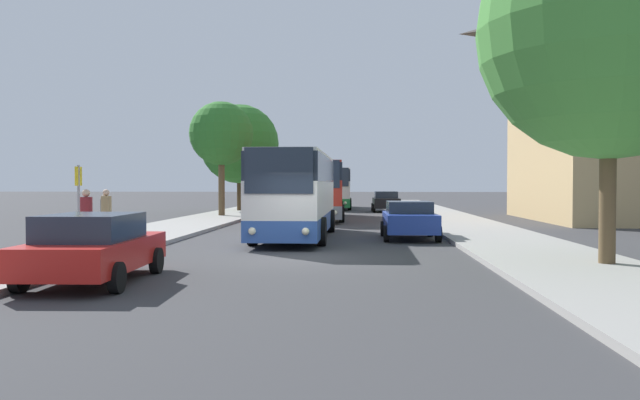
# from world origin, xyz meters

# --- Properties ---
(ground_plane) EXTENTS (300.00, 300.00, 0.00)m
(ground_plane) POSITION_xyz_m (0.00, 0.00, 0.00)
(ground_plane) COLOR #38383A
(ground_plane) RESTS_ON ground
(sidewalk_left) EXTENTS (4.00, 120.00, 0.15)m
(sidewalk_left) POSITION_xyz_m (-7.00, 0.00, 0.07)
(sidewalk_left) COLOR gray
(sidewalk_left) RESTS_ON ground_plane
(sidewalk_right) EXTENTS (4.00, 120.00, 0.15)m
(sidewalk_right) POSITION_xyz_m (7.00, 0.00, 0.07)
(sidewalk_right) COLOR gray
(sidewalk_right) RESTS_ON ground_plane
(bus_front) EXTENTS (2.75, 10.34, 3.30)m
(bus_front) POSITION_xyz_m (-0.74, 6.70, 1.76)
(bus_front) COLOR #2D519E
(bus_front) RESTS_ON ground_plane
(bus_middle) EXTENTS (3.06, 11.83, 3.39)m
(bus_middle) POSITION_xyz_m (-0.62, 20.21, 1.81)
(bus_middle) COLOR gray
(bus_middle) RESTS_ON ground_plane
(bus_rear) EXTENTS (3.10, 11.18, 3.41)m
(bus_rear) POSITION_xyz_m (-0.47, 36.08, 1.82)
(bus_rear) COLOR #238942
(bus_rear) RESTS_ON ground_plane
(parked_car_left_curb) EXTENTS (2.26, 4.47, 1.49)m
(parked_car_left_curb) POSITION_xyz_m (-3.99, -4.60, 0.78)
(parked_car_left_curb) COLOR red
(parked_car_left_curb) RESTS_ON ground_plane
(parked_car_right_near) EXTENTS (2.13, 4.03, 1.46)m
(parked_car_right_near) POSITION_xyz_m (3.66, 6.57, 0.77)
(parked_car_right_near) COLOR #233D9E
(parked_car_right_near) RESTS_ON ground_plane
(parked_car_right_far) EXTENTS (2.20, 4.27, 1.56)m
(parked_car_right_far) POSITION_xyz_m (3.74, 30.24, 0.81)
(parked_car_right_far) COLOR black
(parked_car_right_far) RESTS_ON ground_plane
(bus_stop_sign) EXTENTS (0.08, 0.45, 2.58)m
(bus_stop_sign) POSITION_xyz_m (-7.13, 1.46, 1.75)
(bus_stop_sign) COLOR gray
(bus_stop_sign) RESTS_ON sidewalk_left
(pedestrian_waiting_near) EXTENTS (0.36, 0.36, 1.82)m
(pedestrian_waiting_near) POSITION_xyz_m (-6.58, 0.80, 1.08)
(pedestrian_waiting_near) COLOR #23232D
(pedestrian_waiting_near) RESTS_ON sidewalk_left
(pedestrian_waiting_far) EXTENTS (0.36, 0.36, 1.62)m
(pedestrian_waiting_far) POSITION_xyz_m (-7.98, 5.57, 0.96)
(pedestrian_waiting_far) COLOR #23232D
(pedestrian_waiting_far) RESTS_ON sidewalk_left
(pedestrian_walking_back) EXTENTS (0.36, 0.36, 1.79)m
(pedestrian_walking_back) POSITION_xyz_m (-7.17, 3.71, 1.06)
(pedestrian_walking_back) COLOR #23232D
(pedestrian_walking_back) RESTS_ON sidewalk_left
(tree_left_near) EXTENTS (5.95, 5.95, 7.97)m
(tree_left_near) POSITION_xyz_m (-7.31, 28.79, 5.14)
(tree_left_near) COLOR #47331E
(tree_left_near) RESTS_ON sidewalk_left
(tree_left_far) EXTENTS (4.03, 4.03, 7.19)m
(tree_left_far) POSITION_xyz_m (-6.99, 21.24, 5.30)
(tree_left_far) COLOR brown
(tree_left_far) RESTS_ON sidewalk_left
(tree_right_near) EXTENTS (6.49, 6.49, 9.08)m
(tree_right_near) POSITION_xyz_m (7.93, -1.69, 5.98)
(tree_right_near) COLOR brown
(tree_right_near) RESTS_ON sidewalk_right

